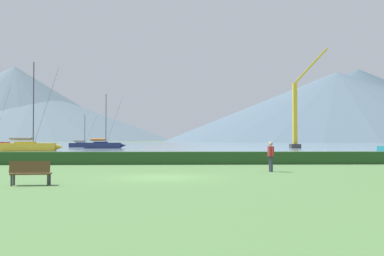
{
  "coord_description": "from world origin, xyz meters",
  "views": [
    {
      "loc": [
        0.77,
        -21.22,
        1.8
      ],
      "look_at": [
        3.15,
        49.67,
        3.54
      ],
      "focal_mm": 42.2,
      "sensor_mm": 36.0,
      "label": 1
    }
  ],
  "objects_px": {
    "sailboat_slip_3": "(29,146)",
    "person_seated_viewer": "(271,154)",
    "sailboat_slip_1": "(103,145)",
    "park_bench_near_path": "(30,172)",
    "dock_crane": "(297,117)",
    "sailboat_slip_9": "(83,145)"
  },
  "relations": [
    {
      "from": "sailboat_slip_3",
      "to": "person_seated_viewer",
      "type": "height_order",
      "value": "sailboat_slip_3"
    },
    {
      "from": "person_seated_viewer",
      "to": "sailboat_slip_1",
      "type": "bearing_deg",
      "value": 92.46
    },
    {
      "from": "park_bench_near_path",
      "to": "person_seated_viewer",
      "type": "height_order",
      "value": "person_seated_viewer"
    },
    {
      "from": "sailboat_slip_3",
      "to": "dock_crane",
      "type": "distance_m",
      "value": 52.35
    },
    {
      "from": "sailboat_slip_1",
      "to": "sailboat_slip_9",
      "type": "height_order",
      "value": "sailboat_slip_1"
    },
    {
      "from": "sailboat_slip_1",
      "to": "dock_crane",
      "type": "height_order",
      "value": "dock_crane"
    },
    {
      "from": "sailboat_slip_1",
      "to": "dock_crane",
      "type": "bearing_deg",
      "value": 0.78
    },
    {
      "from": "sailboat_slip_9",
      "to": "sailboat_slip_3",
      "type": "bearing_deg",
      "value": -90.72
    },
    {
      "from": "person_seated_viewer",
      "to": "dock_crane",
      "type": "height_order",
      "value": "dock_crane"
    },
    {
      "from": "park_bench_near_path",
      "to": "sailboat_slip_1",
      "type": "bearing_deg",
      "value": 92.7
    },
    {
      "from": "person_seated_viewer",
      "to": "sailboat_slip_3",
      "type": "bearing_deg",
      "value": 107.67
    },
    {
      "from": "dock_crane",
      "to": "person_seated_viewer",
      "type": "bearing_deg",
      "value": -106.17
    },
    {
      "from": "sailboat_slip_3",
      "to": "sailboat_slip_9",
      "type": "bearing_deg",
      "value": 81.49
    },
    {
      "from": "sailboat_slip_1",
      "to": "park_bench_near_path",
      "type": "distance_m",
      "value": 72.03
    },
    {
      "from": "sailboat_slip_3",
      "to": "person_seated_viewer",
      "type": "relative_size",
      "value": 8.06
    },
    {
      "from": "sailboat_slip_3",
      "to": "sailboat_slip_9",
      "type": "relative_size",
      "value": 1.81
    },
    {
      "from": "sailboat_slip_9",
      "to": "person_seated_viewer",
      "type": "bearing_deg",
      "value": -70.9
    },
    {
      "from": "sailboat_slip_1",
      "to": "person_seated_viewer",
      "type": "height_order",
      "value": "sailboat_slip_1"
    },
    {
      "from": "sailboat_slip_3",
      "to": "dock_crane",
      "type": "bearing_deg",
      "value": 19.51
    },
    {
      "from": "person_seated_viewer",
      "to": "sailboat_slip_9",
      "type": "bearing_deg",
      "value": 94.24
    },
    {
      "from": "sailboat_slip_9",
      "to": "park_bench_near_path",
      "type": "distance_m",
      "value": 86.37
    },
    {
      "from": "sailboat_slip_3",
      "to": "park_bench_near_path",
      "type": "relative_size",
      "value": 8.58
    }
  ]
}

